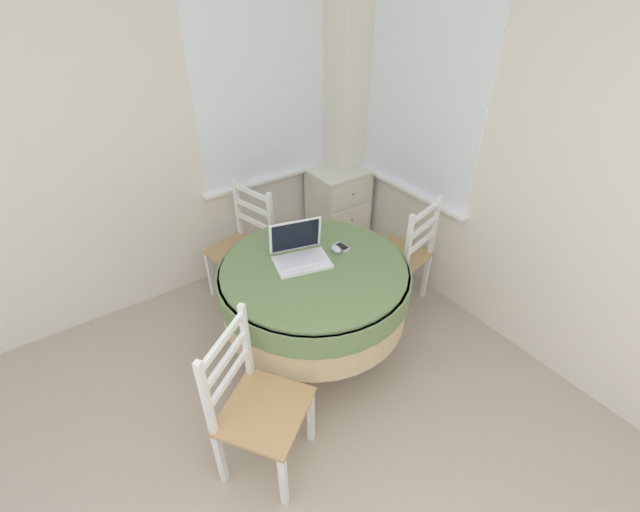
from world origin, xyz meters
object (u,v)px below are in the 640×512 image
round_dining_table (314,287)px  dining_chair_near_back_window (244,247)px  computer_mouse (336,249)px  dining_chair_camera_near (256,406)px  dining_chair_near_right_window (403,255)px  corner_cabinet (338,210)px  laptop (300,253)px  cell_phone (342,247)px

round_dining_table → dining_chair_near_back_window: size_ratio=1.31×
computer_mouse → dining_chair_near_back_window: bearing=110.0°
round_dining_table → dining_chair_camera_near: size_ratio=1.31×
round_dining_table → dining_chair_near_right_window: dining_chair_near_right_window is taller
dining_chair_near_back_window → dining_chair_camera_near: bearing=-114.3°
dining_chair_near_back_window → corner_cabinet: 1.03m
laptop → corner_cabinet: bearing=42.1°
computer_mouse → dining_chair_camera_near: size_ratio=0.09×
dining_chair_near_back_window → dining_chair_near_right_window: 1.22m
laptop → cell_phone: size_ratio=3.13×
dining_chair_near_right_window → corner_cabinet: (0.08, 0.93, -0.05)m
dining_chair_near_back_window → dining_chair_near_right_window: (0.93, -0.79, 0.00)m
laptop → computer_mouse: 0.25m
round_dining_table → laptop: bearing=106.8°
dining_chair_camera_near → corner_cabinet: (1.62, 1.47, -0.05)m
cell_phone → corner_cabinet: (0.67, 0.92, -0.34)m
dining_chair_near_back_window → dining_chair_camera_near: same height
laptop → corner_cabinet: 1.36m
laptop → computer_mouse: bearing=-14.3°
dining_chair_near_back_window → dining_chair_camera_near: size_ratio=1.00×
laptop → dining_chair_near_right_window: (0.88, -0.05, -0.34)m
computer_mouse → dining_chair_near_right_window: bearing=0.8°
round_dining_table → corner_cabinet: (0.93, 0.98, -0.18)m
laptop → computer_mouse: (0.24, -0.06, -0.03)m
round_dining_table → laptop: laptop is taller
computer_mouse → corner_cabinet: bearing=52.0°
laptop → corner_cabinet: size_ratio=0.50×
round_dining_table → dining_chair_near_right_window: 0.86m
laptop → corner_cabinet: laptop is taller
computer_mouse → dining_chair_near_right_window: 0.72m
dining_chair_near_back_window → dining_chair_near_right_window: size_ratio=1.00×
laptop → dining_chair_near_right_window: 0.95m
round_dining_table → dining_chair_near_right_window: (0.85, 0.06, -0.13)m
round_dining_table → cell_phone: size_ratio=9.64×
round_dining_table → dining_chair_camera_near: 0.85m
cell_phone → corner_cabinet: bearing=53.9°
laptop → dining_chair_near_back_window: bearing=94.1°
computer_mouse → dining_chair_near_right_window: dining_chair_near_right_window is taller
computer_mouse → corner_cabinet: corner_cabinet is taller
computer_mouse → dining_chair_near_back_window: dining_chair_near_back_window is taller
dining_chair_near_right_window → corner_cabinet: dining_chair_near_right_window is taller
computer_mouse → dining_chair_camera_near: (-0.89, -0.54, -0.31)m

